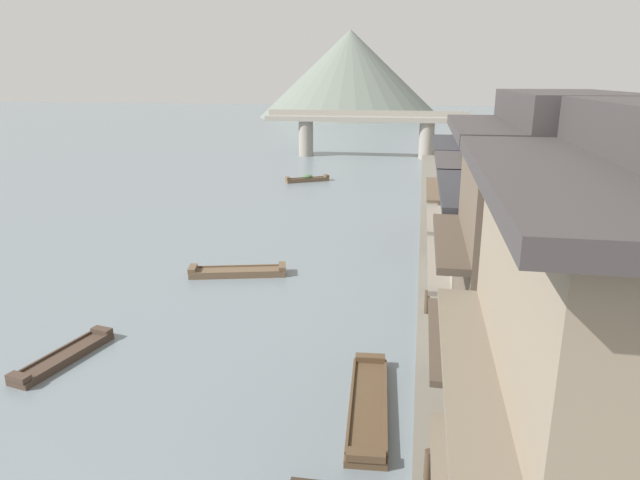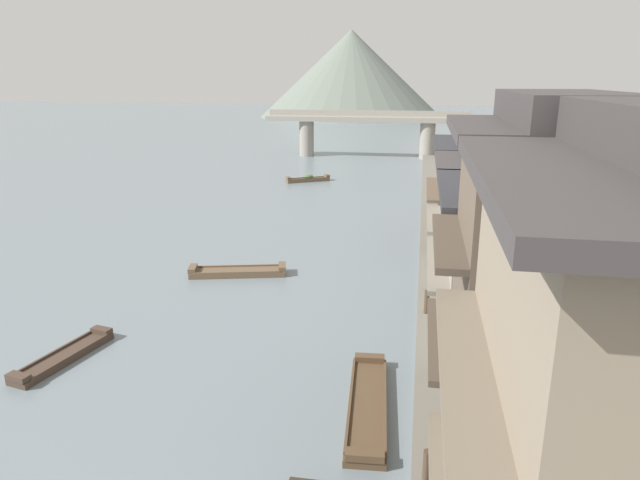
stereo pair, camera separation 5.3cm
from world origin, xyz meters
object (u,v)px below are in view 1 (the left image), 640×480
Objects in this scene: boat_midriver_drifting at (238,272)px; house_waterfront_narrow at (496,213)px; house_waterfront_tall at (529,256)px; mooring_post_dock_near at (428,465)px; house_waterfront_second at (545,280)px; stone_bridge at (365,127)px; house_waterfront_far at (488,184)px; boat_moored_nearest at (307,179)px; boat_moored_far at (368,405)px; boat_moored_third at (64,357)px; mooring_post_dock_mid at (427,302)px.

house_waterfront_narrow is (12.37, 0.70, 3.41)m from boat_midriver_drifting.
house_waterfront_tall is 1.18× the size of house_waterfront_narrow.
house_waterfront_narrow is 15.50m from mooring_post_dock_near.
mooring_post_dock_near is (-2.60, -2.26, -3.93)m from house_waterfront_second.
house_waterfront_narrow is at bearing 78.52° from mooring_post_dock_near.
mooring_post_dock_near is at bearing -101.48° from house_waterfront_narrow.
house_waterfront_tall is 51.42m from stone_bridge.
house_waterfront_tall and house_waterfront_narrow have the same top height.
boat_moored_nearest is at bearing 128.53° from house_waterfront_far.
house_waterfront_tall is 9.44× the size of mooring_post_dock_near.
boat_midriver_drifting is at bearing -86.20° from boat_moored_nearest.
boat_moored_nearest is 0.72× the size of boat_moored_far.
house_waterfront_narrow reaches higher than boat_moored_third.
house_waterfront_narrow is (0.44, 12.71, -1.31)m from house_waterfront_second.
house_waterfront_tall and house_waterfront_far have the same top height.
stone_bridge is at bearing 102.13° from house_waterfront_tall.
boat_moored_third is 5.40× the size of mooring_post_dock_near.
mooring_post_dock_near is (12.56, -4.66, 0.81)m from boat_moored_third.
boat_moored_far is at bearing -112.51° from house_waterfront_narrow.
house_waterfront_narrow is at bearing 33.48° from boat_moored_third.
house_waterfront_second is at bearing -79.96° from stone_bridge.
house_waterfront_second is (15.15, -2.40, 4.74)m from boat_moored_third.
house_waterfront_second is 9.16× the size of mooring_post_dock_mid.
house_waterfront_far is 37.81m from stone_bridge.
house_waterfront_second is 57.36m from stone_bridge.
mooring_post_dock_near is at bearing -63.95° from boat_moored_far.
stone_bridge is (-7.40, 58.73, 2.74)m from mooring_post_dock_near.
house_waterfront_tall is at bearing -86.77° from house_waterfront_narrow.
house_waterfront_second is 5.23m from mooring_post_dock_near.
house_waterfront_far is 0.33× the size of stone_bridge.
boat_moored_far is at bearing -6.07° from boat_moored_third.
boat_moored_third is 0.85× the size of boat_midriver_drifting.
house_waterfront_tall is (5.12, 4.95, 3.42)m from boat_moored_far.
house_waterfront_tall is 0.89× the size of house_waterfront_far.
mooring_post_dock_near reaches higher than boat_moored_third.
boat_midriver_drifting is at bearing 71.43° from boat_moored_third.
stone_bridge reaches higher than mooring_post_dock_near.
mooring_post_dock_mid is at bearing 109.02° from house_waterfront_second.
house_waterfront_second reaches higher than boat_moored_nearest.
house_waterfront_second is (11.92, -12.01, 4.72)m from boat_midriver_drifting.
boat_moored_third is at bearing -108.57° from boat_midriver_drifting.
mooring_post_dock_mid reaches higher than mooring_post_dock_near.
mooring_post_dock_mid is at bearing -105.16° from house_waterfront_far.
house_waterfront_tall is at bearing -24.54° from boat_midriver_drifting.
boat_moored_third is 13.42m from mooring_post_dock_near.
boat_midriver_drifting is 12.85m from house_waterfront_narrow.
boat_moored_far is 19.98m from house_waterfront_far.
stone_bridge reaches higher than boat_moored_nearest.
boat_moored_far is (9.37, -37.25, -0.11)m from boat_moored_nearest.
stone_bridge is (-10.80, 50.27, 0.13)m from house_waterfront_tall.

